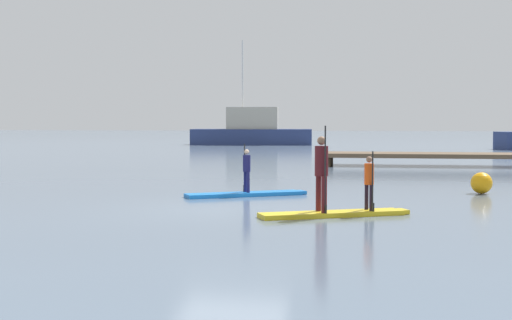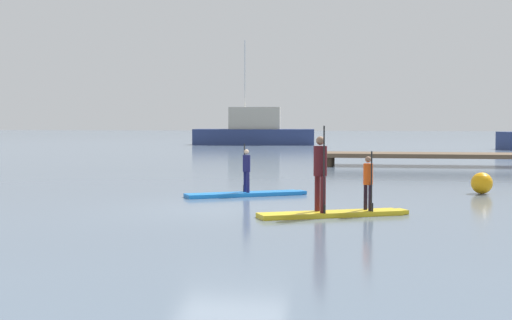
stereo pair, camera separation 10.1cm
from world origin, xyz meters
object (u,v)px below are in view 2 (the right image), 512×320
(paddler_adult, at_px, (320,169))
(paddler_child_front, at_px, (368,180))
(fishing_boat_green_midground, at_px, (254,131))
(paddleboard_far, at_px, (334,214))
(mooring_buoy_near, at_px, (482,183))
(paddler_child_solo, at_px, (246,168))
(paddleboard_near, at_px, (246,194))

(paddler_adult, xyz_separation_m, paddler_child_front, (0.99, 0.46, -0.26))
(paddler_adult, bearing_deg, fishing_boat_green_midground, 101.01)
(paddleboard_far, bearing_deg, mooring_buoy_near, 55.15)
(paddler_child_solo, relative_size, fishing_boat_green_midground, 0.13)
(paddleboard_far, xyz_separation_m, paddler_child_front, (0.71, 0.32, 0.70))
(fishing_boat_green_midground, bearing_deg, mooring_buoy_near, -71.89)
(paddler_adult, height_order, paddler_child_front, paddler_adult)
(paddler_child_solo, distance_m, paddler_child_front, 4.75)
(paddleboard_far, relative_size, paddler_adult, 1.76)
(paddler_child_front, bearing_deg, mooring_buoy_near, 59.03)
(paddler_child_solo, height_order, fishing_boat_green_midground, fishing_boat_green_midground)
(paddler_adult, xyz_separation_m, mooring_buoy_near, (4.02, 5.52, -0.72))
(paddler_adult, bearing_deg, paddleboard_near, 119.85)
(paddler_adult, relative_size, mooring_buoy_near, 3.07)
(paddleboard_far, distance_m, fishing_boat_green_midground, 44.72)
(paddleboard_far, xyz_separation_m, mooring_buoy_near, (3.75, 5.38, 0.24))
(paddler_child_front, xyz_separation_m, mooring_buoy_near, (3.04, 5.06, -0.45))
(paddleboard_far, distance_m, paddler_adult, 1.01)
(paddler_adult, distance_m, paddler_child_front, 1.12)
(paddleboard_near, height_order, paddler_child_solo, paddler_child_solo)
(paddler_adult, relative_size, paddler_child_front, 1.43)
(fishing_boat_green_midground, height_order, mooring_buoy_near, fishing_boat_green_midground)
(paddleboard_far, bearing_deg, paddler_child_solo, 123.66)
(paddler_child_solo, height_order, paddler_adult, paddler_adult)
(mooring_buoy_near, bearing_deg, paddleboard_far, -124.85)
(paddleboard_near, relative_size, fishing_boat_green_midground, 0.32)
(paddler_child_front, xyz_separation_m, fishing_boat_green_midground, (-9.54, 43.51, 0.38))
(paddler_child_front, bearing_deg, paddleboard_near, 133.08)
(paddleboard_near, height_order, paddler_child_front, paddler_child_front)
(paddleboard_near, bearing_deg, paddler_child_solo, 99.42)
(paddler_child_solo, relative_size, mooring_buoy_near, 2.19)
(paddler_adult, xyz_separation_m, fishing_boat_green_midground, (-8.55, 43.97, 0.12))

